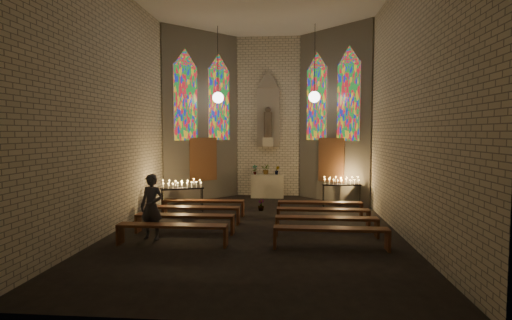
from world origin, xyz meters
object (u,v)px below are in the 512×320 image
(votive_stand_right, at_px, (341,183))
(visitor, at_px, (152,207))
(altar, at_px, (267,186))
(aisle_flower_pot, at_px, (261,205))
(votive_stand_left, at_px, (182,186))

(votive_stand_right, relative_size, visitor, 0.84)
(altar, relative_size, visitor, 0.81)
(visitor, bearing_deg, votive_stand_right, 53.07)
(aisle_flower_pot, bearing_deg, votive_stand_left, -168.03)
(aisle_flower_pot, relative_size, visitor, 0.23)
(altar, xyz_separation_m, visitor, (-2.67, -7.00, 0.37))
(aisle_flower_pot, distance_m, votive_stand_right, 3.26)
(votive_stand_right, distance_m, visitor, 7.61)
(votive_stand_right, bearing_deg, votive_stand_left, -166.19)
(aisle_flower_pot, relative_size, votive_stand_left, 0.27)
(votive_stand_left, bearing_deg, altar, 28.31)
(votive_stand_left, bearing_deg, aisle_flower_pot, -11.16)
(visitor, bearing_deg, altar, 79.56)
(votive_stand_left, xyz_separation_m, votive_stand_right, (5.73, 1.67, -0.02))
(altar, relative_size, aisle_flower_pot, 3.48)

